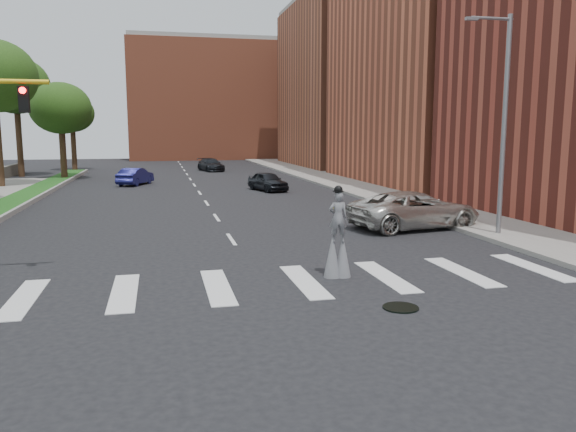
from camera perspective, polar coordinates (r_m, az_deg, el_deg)
The scene contains 17 objects.
ground_plane at distance 15.51m, azimuth -2.01°, elevation -7.90°, with size 160.00×160.00×0.00m, color black.
grass_median at distance 35.93m, azimuth -26.87°, elevation 0.85°, with size 2.00×60.00×0.25m, color #174914.
median_curb at distance 35.69m, azimuth -25.23°, elevation 0.93°, with size 0.20×60.00×0.28m, color gray.
sidewalk_right at distance 42.68m, azimuth 8.13°, elevation 2.74°, with size 5.00×90.00×0.18m, color gray.
manhole at distance 14.55m, azimuth 11.37°, elevation -9.10°, with size 0.90×0.90×0.04m, color black.
building_mid at distance 51.60m, azimuth 16.66°, elevation 16.74°, with size 16.00×22.00×24.00m, color #B55638.
building_far at distance 73.16m, azimuth 7.07°, elevation 12.95°, with size 16.00×22.00×20.00m, color #A4583C.
building_backdrop at distance 93.13m, azimuth -7.68°, elevation 11.38°, with size 26.00×14.00×18.00m, color #B55638.
streetlight at distance 24.75m, azimuth 20.95°, elevation 9.20°, with size 2.05×0.20×9.00m.
stilt_performer at distance 17.07m, azimuth 5.07°, elevation -2.74°, with size 0.84×0.55×2.80m.
suv_crossing at distance 26.25m, azimuth 12.75°, elevation 0.62°, with size 2.82×6.11×1.70m, color beige.
car_near at distance 41.77m, azimuth -2.07°, elevation 3.54°, with size 1.68×4.17×1.42m, color black.
car_mid at distance 48.01m, azimuth -15.25°, elevation 3.90°, with size 1.49×4.29×1.41m, color navy.
car_far at distance 63.13m, azimuth -7.85°, elevation 5.18°, with size 1.95×4.80×1.39m, color black.
tree_5 at distance 60.76m, azimuth -25.96°, elevation 11.81°, with size 6.35×6.35×11.43m.
tree_6 at distance 54.76m, azimuth -22.11°, elevation 10.07°, with size 5.38×5.38×8.71m.
tree_7 at distance 67.77m, azimuth -21.11°, elevation 9.66°, with size 4.87×4.87×8.42m.
Camera 1 is at (-2.81, -14.60, 4.41)m, focal length 35.00 mm.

